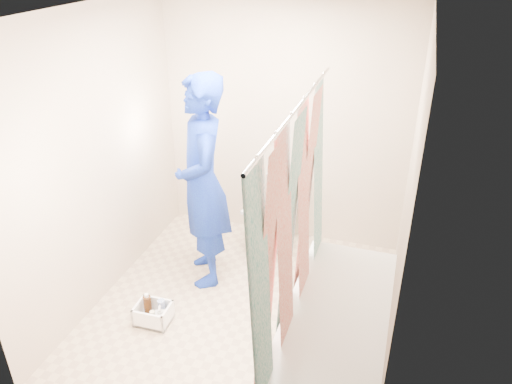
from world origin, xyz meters
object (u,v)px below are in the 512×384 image
(plumber, at_px, (203,184))
(cleaning_caddy, at_px, (154,314))
(toilet, at_px, (272,216))
(bathtub, at_px, (334,341))

(plumber, xyz_separation_m, cleaning_caddy, (-0.16, -0.73, -0.87))
(toilet, bearing_deg, cleaning_caddy, -96.96)
(bathtub, xyz_separation_m, toilet, (-0.86, 1.39, 0.10))
(toilet, height_order, plumber, plumber)
(bathtub, relative_size, plumber, 0.93)
(bathtub, bearing_deg, plumber, 149.22)
(plumber, bearing_deg, toilet, 115.46)
(toilet, distance_m, cleaning_caddy, 1.50)
(bathtub, height_order, toilet, toilet)
(toilet, xyz_separation_m, plumber, (-0.44, -0.62, 0.58))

